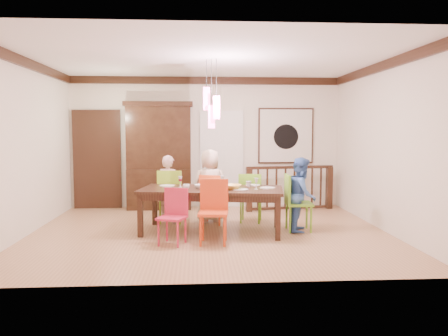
{
  "coord_description": "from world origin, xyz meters",
  "views": [
    {
      "loc": [
        -0.21,
        -7.3,
        1.73
      ],
      "look_at": [
        0.26,
        0.25,
        1.07
      ],
      "focal_mm": 35.0,
      "sensor_mm": 36.0,
      "label": 1
    }
  ],
  "objects": [
    {
      "name": "panel_door",
      "position": [
        -2.4,
        2.45,
        1.05
      ],
      "size": [
        1.04,
        0.07,
        2.24
      ],
      "primitive_type": "cube",
      "color": "black",
      "rests_on": "wall_back"
    },
    {
      "name": "chair_near_left",
      "position": [
        -0.59,
        -0.77,
        0.48
      ],
      "size": [
        0.49,
        0.49,
        0.84
      ],
      "rotation": [
        0.0,
        0.0,
        -0.35
      ],
      "color": "#B9233F",
      "rests_on": "floor"
    },
    {
      "name": "serving_bowl",
      "position": [
        0.37,
        -0.14,
        0.79
      ],
      "size": [
        0.4,
        0.4,
        0.08
      ],
      "primitive_type": "imported",
      "rotation": [
        0.0,
        0.0,
        -0.3
      ],
      "color": "gold",
      "rests_on": "dining_table"
    },
    {
      "name": "napkin",
      "position": [
        -0.03,
        -0.38,
        0.76
      ],
      "size": [
        0.18,
        0.14,
        0.01
      ],
      "primitive_type": "cube",
      "color": "#D83359",
      "rests_on": "dining_table"
    },
    {
      "name": "floor",
      "position": [
        0.0,
        0.0,
        0.0
      ],
      "size": [
        6.0,
        6.0,
        0.0
      ],
      "primitive_type": "plane",
      "color": "#A2734E",
      "rests_on": "ground"
    },
    {
      "name": "cup_left",
      "position": [
        -0.39,
        -0.1,
        0.79
      ],
      "size": [
        0.12,
        0.12,
        0.09
      ],
      "primitive_type": "imported",
      "rotation": [
        0.0,
        0.0,
        -0.1
      ],
      "color": "silver",
      "rests_on": "dining_table"
    },
    {
      "name": "plate_far_left",
      "position": [
        -0.73,
        0.34,
        0.76
      ],
      "size": [
        0.26,
        0.26,
        0.01
      ],
      "primitive_type": "cylinder",
      "color": "white",
      "rests_on": "dining_table"
    },
    {
      "name": "dining_table",
      "position": [
        0.04,
        0.0,
        0.68
      ],
      "size": [
        2.52,
        1.44,
        0.75
      ],
      "rotation": [
        0.0,
        0.0,
        -0.16
      ],
      "color": "black",
      "rests_on": "floor"
    },
    {
      "name": "crown_molding",
      "position": [
        0.0,
        0.0,
        2.82
      ],
      "size": [
        6.0,
        5.0,
        0.16
      ],
      "primitive_type": null,
      "color": "black",
      "rests_on": "wall_back"
    },
    {
      "name": "plate_far_mid",
      "position": [
        0.11,
        0.26,
        0.76
      ],
      "size": [
        0.26,
        0.26,
        0.01
      ],
      "primitive_type": "cylinder",
      "color": "white",
      "rests_on": "dining_table"
    },
    {
      "name": "person_far_left",
      "position": [
        -0.74,
        0.8,
        0.63
      ],
      "size": [
        0.54,
        0.46,
        1.27
      ],
      "primitive_type": "imported",
      "rotation": [
        0.0,
        0.0,
        2.75
      ],
      "color": "beige",
      "rests_on": "floor"
    },
    {
      "name": "plate_end_right",
      "position": [
        0.99,
        -0.05,
        0.76
      ],
      "size": [
        0.26,
        0.26,
        0.01
      ],
      "primitive_type": "cylinder",
      "color": "white",
      "rests_on": "dining_table"
    },
    {
      "name": "chair_far_mid",
      "position": [
        0.09,
        0.68,
        0.53
      ],
      "size": [
        0.53,
        0.53,
        0.92
      ],
      "rotation": [
        0.0,
        0.0,
        2.82
      ],
      "color": "#F0531E",
      "rests_on": "floor"
    },
    {
      "name": "small_bowl",
      "position": [
        -0.15,
        0.02,
        0.78
      ],
      "size": [
        0.25,
        0.25,
        0.06
      ],
      "primitive_type": "imported",
      "rotation": [
        0.0,
        0.0,
        0.21
      ],
      "color": "white",
      "rests_on": "dining_table"
    },
    {
      "name": "plate_far_right",
      "position": [
        0.79,
        0.34,
        0.76
      ],
      "size": [
        0.26,
        0.26,
        0.01
      ],
      "primitive_type": "cylinder",
      "color": "white",
      "rests_on": "dining_table"
    },
    {
      "name": "cup_right",
      "position": [
        0.69,
        0.2,
        0.8
      ],
      "size": [
        0.13,
        0.13,
        0.09
      ],
      "primitive_type": "imported",
      "rotation": [
        0.0,
        0.0,
        -0.34
      ],
      "color": "silver",
      "rests_on": "dining_table"
    },
    {
      "name": "wine_glass_c",
      "position": [
        -0.08,
        -0.29,
        0.84
      ],
      "size": [
        0.08,
        0.08,
        0.19
      ],
      "primitive_type": null,
      "color": "#590C19",
      "rests_on": "dining_table"
    },
    {
      "name": "wall_left",
      "position": [
        -3.0,
        0.0,
        1.45
      ],
      "size": [
        0.0,
        5.0,
        5.0
      ],
      "primitive_type": "plane",
      "rotation": [
        1.57,
        0.0,
        1.57
      ],
      "color": "beige",
      "rests_on": "floor"
    },
    {
      "name": "chair_far_left",
      "position": [
        -0.68,
        0.83,
        0.57
      ],
      "size": [
        0.51,
        0.51,
        0.99
      ],
      "rotation": [
        0.0,
        0.0,
        3.0
      ],
      "color": "#8BC127",
      "rests_on": "floor"
    },
    {
      "name": "balustrade",
      "position": [
        1.8,
        1.95,
        0.5
      ],
      "size": [
        1.97,
        0.35,
        0.96
      ],
      "rotation": [
        0.0,
        0.0,
        0.14
      ],
      "color": "black",
      "rests_on": "floor"
    },
    {
      "name": "wall_right",
      "position": [
        3.0,
        0.0,
        1.45
      ],
      "size": [
        0.0,
        5.0,
        5.0
      ],
      "primitive_type": "plane",
      "rotation": [
        1.57,
        0.0,
        -1.57
      ],
      "color": "beige",
      "rests_on": "floor"
    },
    {
      "name": "wine_glass_a",
      "position": [
        -0.5,
        0.19,
        0.84
      ],
      "size": [
        0.08,
        0.08,
        0.19
      ],
      "primitive_type": null,
      "color": "#590C19",
      "rests_on": "dining_table"
    },
    {
      "name": "plate_near_mid",
      "position": [
        0.5,
        -0.24,
        0.76
      ],
      "size": [
        0.26,
        0.26,
        0.01
      ],
      "primitive_type": "cylinder",
      "color": "white",
      "rests_on": "dining_table"
    },
    {
      "name": "china_hutch",
      "position": [
        -1.03,
        2.3,
        1.17
      ],
      "size": [
        1.48,
        0.46,
        2.34
      ],
      "color": "black",
      "rests_on": "floor"
    },
    {
      "name": "person_end_right",
      "position": [
        1.58,
        -0.02,
        0.63
      ],
      "size": [
        0.64,
        0.73,
        1.27
      ],
      "primitive_type": "imported",
      "rotation": [
        0.0,
        0.0,
        1.29
      ],
      "color": "#416CB7",
      "rests_on": "floor"
    },
    {
      "name": "ceiling",
      "position": [
        0.0,
        0.0,
        2.9
      ],
      "size": [
        6.0,
        6.0,
        0.0
      ],
      "primitive_type": "plane",
      "rotation": [
        3.14,
        0.0,
        0.0
      ],
      "color": "white",
      "rests_on": "wall_back"
    },
    {
      "name": "person_far_mid",
      "position": [
        0.04,
        0.84,
        0.69
      ],
      "size": [
        0.74,
        0.55,
        1.38
      ],
      "primitive_type": "imported",
      "rotation": [
        0.0,
        0.0,
        3.32
      ],
      "color": "beige",
      "rests_on": "floor"
    },
    {
      "name": "wall_back",
      "position": [
        0.0,
        2.5,
        1.45
      ],
      "size": [
        6.0,
        0.0,
        6.0
      ],
      "primitive_type": "plane",
      "rotation": [
        1.57,
        0.0,
        0.0
      ],
      "color": "beige",
      "rests_on": "floor"
    },
    {
      "name": "white_doorway",
      "position": [
        0.35,
        2.46,
        1.05
      ],
      "size": [
        0.97,
        0.05,
        2.22
      ],
      "primitive_type": "cube",
      "color": "silver",
      "rests_on": "wall_back"
    },
    {
      "name": "chair_near_mid",
      "position": [
        0.04,
        -0.76,
        0.56
      ],
      "size": [
        0.49,
        0.49,
        0.97
      ],
      "rotation": [
        0.0,
        0.0,
        -0.11
      ],
      "color": "red",
      "rests_on": "floor"
    },
    {
      "name": "wine_glass_b",
      "position": [
        0.23,
        0.23,
        0.84
      ],
      "size": [
        0.08,
        0.08,
        0.19
      ],
      "primitive_type": null,
      "color": "silver",
      "rests_on": "dining_table"
    },
    {
      "name": "wine_glass_d",
      "position": [
        0.77,
        -0.17,
        0.84
      ],
      "size": [
        0.08,
        0.08,
        0.19
      ],
      "primitive_type": null,
      "color": "silver",
      "rests_on": "dining_table"
    },
    {
      "name": "painting",
      "position": [
        1.8,
        2.46,
        1.6
      ],
      "size": [
        1.25,
        0.06,
        1.25
      ],
      "color": "black",
      "rests_on": "wall_back"
    },
    {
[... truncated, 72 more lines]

